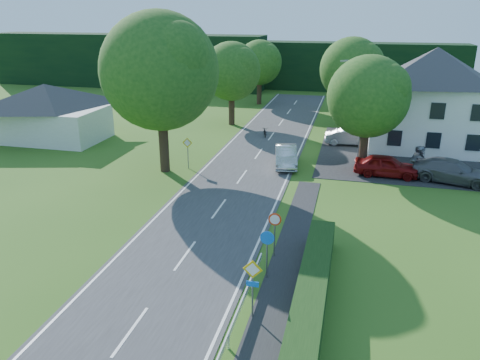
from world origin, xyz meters
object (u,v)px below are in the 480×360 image
(parked_car_silver_a, at_px, (348,137))
(motorcycle, at_px, (265,131))
(parasol, at_px, (363,136))
(parked_car_silver_b, at_px, (434,144))
(moving_car, at_px, (286,156))
(parked_car_red, at_px, (386,166))
(parked_car_grey, at_px, (452,171))
(streetlight, at_px, (361,106))

(parked_car_silver_a, bearing_deg, motorcycle, 76.35)
(parked_car_silver_a, distance_m, parasol, 1.31)
(parked_car_silver_b, bearing_deg, motorcycle, 49.25)
(moving_car, relative_size, parked_car_red, 1.01)
(parasol, bearing_deg, motorcycle, 174.32)
(parked_car_grey, xyz_separation_m, parked_car_silver_b, (-0.24, 7.49, -0.10))
(moving_car, bearing_deg, parked_car_grey, -14.50)
(parked_car_silver_a, relative_size, parked_car_grey, 0.75)
(moving_car, xyz_separation_m, parked_car_grey, (11.94, -0.90, 0.03))
(parked_car_red, relative_size, parked_car_silver_a, 1.11)
(streetlight, bearing_deg, motorcycle, 145.71)
(parked_car_red, bearing_deg, streetlight, 36.25)
(parked_car_red, relative_size, parasol, 2.48)
(moving_car, bearing_deg, parked_car_red, -15.23)
(parasol, bearing_deg, moving_car, -127.45)
(motorcycle, distance_m, parked_car_silver_b, 15.12)
(parked_car_silver_b, bearing_deg, parked_car_grey, 148.41)
(moving_car, height_order, parked_car_red, parked_car_red)
(streetlight, xyz_separation_m, parked_car_red, (2.14, -3.26, -3.64))
(parked_car_silver_a, distance_m, parked_car_grey, 11.02)
(motorcycle, distance_m, parked_car_red, 14.17)
(parked_car_red, distance_m, parked_car_grey, 4.44)
(motorcycle, relative_size, parasol, 0.95)
(streetlight, bearing_deg, parked_car_grey, -28.03)
(motorcycle, bearing_deg, streetlight, -50.01)
(streetlight, relative_size, moving_car, 1.71)
(parked_car_grey, bearing_deg, moving_car, 100.57)
(motorcycle, distance_m, parked_car_grey, 17.91)
(motorcycle, relative_size, parked_car_silver_a, 0.43)
(parasol, bearing_deg, parked_car_silver_a, -165.82)
(streetlight, xyz_separation_m, parasol, (0.46, 5.00, -3.59))
(parked_car_silver_a, relative_size, parasol, 2.24)
(streetlight, xyz_separation_m, moving_car, (-5.36, -2.60, -3.65))
(motorcycle, height_order, parasol, parasol)
(moving_car, xyz_separation_m, parked_car_silver_b, (11.69, 6.59, -0.06))
(streetlight, height_order, parked_car_silver_b, streetlight)
(motorcycle, xyz_separation_m, parasol, (9.12, -0.91, 0.37))
(moving_car, distance_m, parked_car_grey, 11.97)
(parked_car_silver_b, bearing_deg, streetlight, 88.77)
(parked_car_red, bearing_deg, moving_car, 87.92)
(parasol, bearing_deg, parked_car_red, -78.48)
(streetlight, xyz_separation_m, parked_car_silver_a, (-0.81, 4.68, -3.74))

